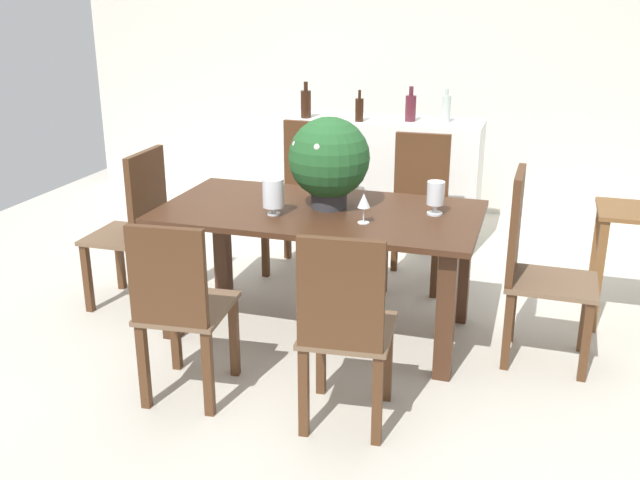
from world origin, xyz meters
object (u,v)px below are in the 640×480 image
chair_near_left (179,304)px  wine_bottle_green (359,109)px  chair_near_right (344,324)px  crystal_vase_center_near (273,194)px  crystal_vase_left (436,195)px  wine_bottle_dark (306,103)px  wine_bottle_tall (446,108)px  dining_table (320,231)px  wine_glass (364,202)px  chair_foot_end (532,261)px  chair_far_left (307,190)px  kitchen_counter (372,179)px  wine_bottle_clear (411,107)px  chair_far_right (418,203)px  flower_centerpiece (329,160)px  chair_head_end (137,222)px

chair_near_left → wine_bottle_green: (0.21, 2.59, 0.54)m
chair_near_right → crystal_vase_center_near: chair_near_right is taller
crystal_vase_left → wine_bottle_green: (-0.83, 1.53, 0.20)m
chair_near_right → wine_bottle_dark: size_ratio=3.45×
crystal_vase_center_near → wine_bottle_tall: wine_bottle_tall is taller
dining_table → wine_glass: bearing=-29.7°
dining_table → crystal_vase_left: 0.70m
chair_foot_end → crystal_vase_left: chair_foot_end is taller
crystal_vase_left → chair_near_right: bearing=-101.9°
chair_far_left → kitchen_counter: (0.29, 0.78, -0.09)m
chair_near_right → wine_glass: size_ratio=5.87×
chair_foot_end → wine_bottle_clear: wine_bottle_clear is taller
wine_bottle_clear → wine_bottle_tall: size_ratio=1.05×
crystal_vase_left → kitchen_counter: (-0.75, 1.67, -0.38)m
wine_glass → wine_bottle_dark: (-0.93, 1.83, 0.21)m
wine_bottle_tall → wine_bottle_clear: bearing=-172.6°
wine_bottle_clear → chair_far_right: bearing=-74.2°
flower_centerpiece → wine_bottle_clear: (0.15, 1.70, 0.04)m
chair_far_right → wine_bottle_clear: bearing=104.0°
chair_foot_end → kitchen_counter: (-1.30, 1.76, -0.08)m
wine_bottle_tall → wine_glass: bearing=-94.4°
chair_far_left → wine_bottle_clear: bearing=56.3°
kitchen_counter → chair_near_right: bearing=-79.1°
chair_near_right → wine_glass: bearing=-86.9°
wine_bottle_clear → crystal_vase_left: bearing=-74.6°
chair_head_end → chair_foot_end: (2.39, 0.00, 0.01)m
chair_far_right → kitchen_counter: bearing=121.3°
wine_glass → kitchen_counter: kitchen_counter is taller
chair_head_end → wine_bottle_dark: wine_bottle_dark is taller
kitchen_counter → wine_bottle_tall: (0.56, 0.02, 0.59)m
crystal_vase_left → wine_bottle_dark: bearing=129.1°
dining_table → chair_far_right: 1.06m
flower_centerpiece → wine_glass: 0.38m
chair_head_end → chair_far_left: bearing=139.8°
wine_bottle_green → wine_bottle_clear: 0.39m
wine_bottle_tall → crystal_vase_left: bearing=-83.5°
dining_table → kitchen_counter: 1.77m
wine_glass → wine_bottle_clear: wine_bottle_clear is taller
chair_foot_end → wine_bottle_tall: bearing=23.5°
chair_foot_end → chair_near_right: (-0.77, -0.97, -0.03)m
chair_near_left → wine_glass: 1.12m
chair_far_left → chair_near_left: 1.95m
flower_centerpiece → crystal_vase_center_near: bearing=-139.3°
chair_head_end → chair_near_right: bearing=58.1°
dining_table → crystal_vase_center_near: size_ratio=8.87×
dining_table → chair_far_left: size_ratio=1.73×
kitchen_counter → wine_bottle_clear: (0.29, -0.01, 0.59)m
flower_centerpiece → dining_table: bearing=-128.6°
chair_far_right → crystal_vase_left: bearing=-76.6°
flower_centerpiece → wine_bottle_green: size_ratio=2.18×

